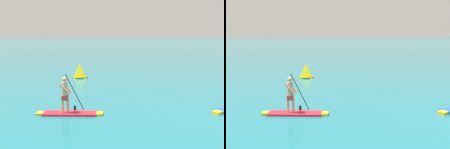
{
  "view_description": "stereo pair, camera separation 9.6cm",
  "coord_description": "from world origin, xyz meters",
  "views": [
    {
      "loc": [
        -9.54,
        -7.7,
        3.48
      ],
      "look_at": [
        -5.24,
        8.56,
        0.93
      ],
      "focal_mm": 43.43,
      "sensor_mm": 36.0,
      "label": 1
    },
    {
      "loc": [
        -9.45,
        -7.72,
        3.48
      ],
      "look_at": [
        -5.24,
        8.56,
        0.93
      ],
      "focal_mm": 43.43,
      "sensor_mm": 36.0,
      "label": 2
    }
  ],
  "objects": [
    {
      "name": "paddleboarder_near_left",
      "position": [
        -8.45,
        3.8,
        0.38
      ],
      "size": [
        2.9,
        1.3,
        1.77
      ],
      "rotation": [
        0.0,
        0.0,
        -0.28
      ],
      "color": "red",
      "rests_on": "ground"
    },
    {
      "name": "race_marker_buoy",
      "position": [
        -6.58,
        13.57,
        0.52
      ],
      "size": [
        1.38,
        1.38,
        1.18
      ],
      "color": "yellow",
      "rests_on": "ground"
    }
  ]
}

